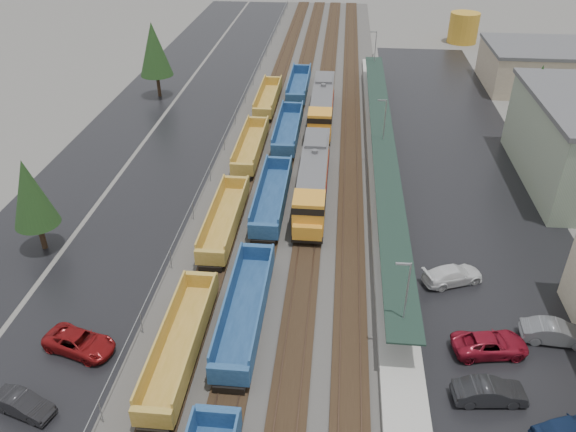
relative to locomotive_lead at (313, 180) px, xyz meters
name	(u,v)px	position (x,y,z in m)	size (l,w,h in m)	color
ballast_strip	(306,128)	(-2.00, 18.92, -2.31)	(20.00, 160.00, 0.08)	#302D2B
trackbed	(306,127)	(-2.00, 18.92, -2.20)	(14.60, 160.00, 0.22)	black
west_parking_lot	(196,124)	(-17.00, 18.92, -2.34)	(10.00, 160.00, 0.02)	black
west_road	(125,121)	(-27.00, 18.92, -2.34)	(9.00, 160.00, 0.02)	black
east_commuter_lot	(463,168)	(17.00, 8.92, -2.34)	(16.00, 100.00, 0.02)	black
station_platform	(381,159)	(7.50, 8.92, -1.62)	(3.00, 80.00, 8.00)	#9E9B93
chainlink_fence	(233,119)	(-11.50, 17.36, -0.74)	(0.08, 160.04, 2.02)	gray
tree_west_near	(30,193)	(-24.00, -11.08, 3.47)	(3.96, 3.96, 9.00)	#332316
tree_west_far	(154,49)	(-25.00, 28.92, 4.77)	(4.84, 4.84, 11.00)	#332316
tree_east	(537,94)	(26.00, 16.92, 4.12)	(4.40, 4.40, 10.00)	#332316
locomotive_lead	(313,180)	(0.00, 0.00, 0.00)	(2.95, 19.44, 4.40)	black
locomotive_trail	(322,106)	(0.00, 21.00, 0.00)	(2.95, 19.44, 4.40)	black
well_string_yellow	(206,272)	(-8.00, -14.73, -1.18)	(2.66, 96.03, 2.36)	#A3852D
well_string_blue	(261,245)	(-4.00, -10.53, -1.12)	(2.86, 99.73, 2.53)	navy
storage_tank	(463,28)	(25.73, 64.44, 0.49)	(5.70, 5.70, 5.70)	#BE8B26
parked_car_west_b	(23,404)	(-16.86, -28.73, -1.65)	(4.24, 1.48, 1.40)	black
parked_car_west_c	(79,343)	(-15.47, -23.14, -1.62)	(5.31, 2.45, 1.47)	maroon
parked_car_east_a	(490,392)	(13.03, -24.93, -1.56)	(4.79, 1.67, 1.58)	black
parked_car_east_b	(490,344)	(13.98, -20.49, -1.60)	(5.41, 2.49, 1.50)	maroon
parked_car_east_c	(453,275)	(12.53, -12.56, -1.60)	(5.19, 2.11, 1.50)	silver
parked_car_east_d	(568,430)	(17.20, -27.43, -1.58)	(4.53, 1.82, 1.54)	#14264B
parked_car_east_e	(556,333)	(18.98, -18.88, -1.54)	(4.96, 1.73, 1.64)	slate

